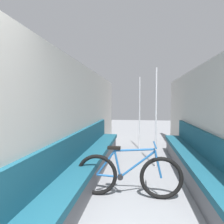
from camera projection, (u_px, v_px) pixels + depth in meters
name	position (u px, v px, depth m)	size (l,w,h in m)	color
wall_left	(76.00, 120.00, 3.84)	(0.10, 9.12, 2.24)	beige
wall_right	(214.00, 122.00, 3.50)	(0.10, 9.12, 2.24)	beige
bench_seat_row_left	(89.00, 163.00, 3.82)	(0.47, 4.96, 0.91)	#5B5B60
bench_seat_row_right	(198.00, 168.00, 3.55)	(0.47, 4.96, 0.91)	#5B5B60
bicycle	(128.00, 175.00, 3.07)	(1.64, 0.46, 0.84)	black
grab_pole_near	(140.00, 114.00, 6.11)	(0.08, 0.08, 2.22)	gray
grab_pole_far	(156.00, 119.00, 4.43)	(0.08, 0.08, 2.22)	gray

